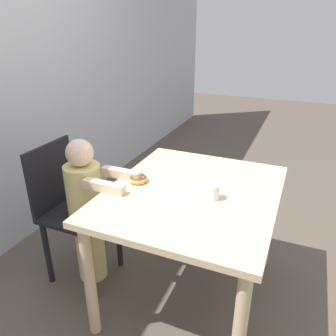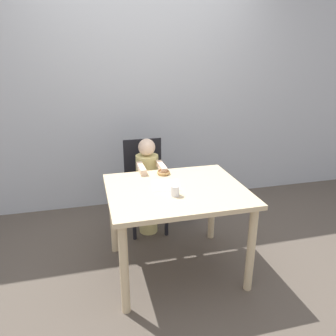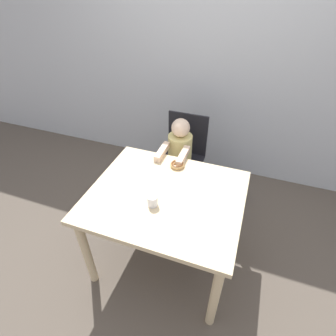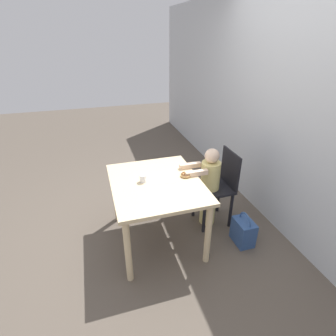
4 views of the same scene
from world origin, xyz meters
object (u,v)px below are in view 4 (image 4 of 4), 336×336
cup (143,178)px  chair (218,187)px  child_figure (209,187)px  handbag (243,231)px  donut (186,175)px

cup → chair: bearing=93.7°
chair → cup: 0.91m
child_figure → handbag: size_ratio=2.50×
child_figure → cup: child_figure is taller
donut → cup: bearing=-92.9°
chair → cup: bearing=-86.3°
donut → handbag: bearing=57.1°
child_figure → cup: (0.06, -0.75, 0.26)m
donut → handbag: 0.87m
donut → cup: (-0.02, -0.44, 0.02)m
cup → child_figure: bearing=94.3°
chair → child_figure: 0.12m
child_figure → donut: bearing=-75.8°
handbag → chair: bearing=-165.4°
child_figure → handbag: child_figure is taller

